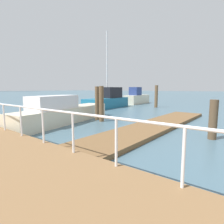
# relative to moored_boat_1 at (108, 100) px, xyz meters

# --- Properties ---
(ground_plane) EXTENTS (300.00, 300.00, 0.00)m
(ground_plane) POSITION_rel_moored_boat_1_xyz_m (-9.31, 4.03, -0.85)
(ground_plane) COLOR #476675
(floating_dock) EXTENTS (12.42, 2.00, 0.18)m
(floating_dock) POSITION_rel_moored_boat_1_xyz_m (-6.60, -8.56, -0.76)
(floating_dock) COLOR brown
(floating_dock) RESTS_ON ground_plane
(boardwalk_railing) EXTENTS (0.06, 22.48, 1.08)m
(boardwalk_railing) POSITION_rel_moored_boat_1_xyz_m (-12.46, -9.06, 0.37)
(boardwalk_railing) COLOR white
(boardwalk_railing) RESTS_ON boardwalk
(dock_piling_1) EXTENTS (0.35, 0.35, 2.44)m
(dock_piling_1) POSITION_rel_moored_boat_1_xyz_m (3.50, -4.01, 0.37)
(dock_piling_1) COLOR brown
(dock_piling_1) RESTS_ON ground_plane
(dock_piling_2) EXTENTS (0.28, 0.28, 2.21)m
(dock_piling_2) POSITION_rel_moored_boat_1_xyz_m (-6.58, -4.47, 0.26)
(dock_piling_2) COLOR brown
(dock_piling_2) RESTS_ON ground_plane
(dock_piling_4) EXTENTS (0.30, 0.30, 2.23)m
(dock_piling_4) POSITION_rel_moored_boat_1_xyz_m (-6.84, -5.08, 0.27)
(dock_piling_4) COLOR brown
(dock_piling_4) RESTS_ON ground_plane
(dock_piling_5) EXTENTS (0.33, 0.33, 1.63)m
(dock_piling_5) POSITION_rel_moored_boat_1_xyz_m (-7.15, -11.42, -0.03)
(dock_piling_5) COLOR brown
(dock_piling_5) RESTS_ON ground_plane
(moored_boat_1) EXTENTS (6.46, 2.58, 7.99)m
(moored_boat_1) POSITION_rel_moored_boat_1_xyz_m (0.00, 0.00, 0.00)
(moored_boat_1) COLOR #1E6B8C
(moored_boat_1) RESTS_ON ground_plane
(moored_boat_2) EXTENTS (7.59, 2.99, 1.68)m
(moored_boat_2) POSITION_rel_moored_boat_1_xyz_m (-8.67, -3.63, -0.21)
(moored_boat_2) COLOR beige
(moored_boat_2) RESTS_ON ground_plane
(moored_boat_3) EXTENTS (5.20, 1.90, 2.27)m
(moored_boat_3) POSITION_rel_moored_boat_1_xyz_m (6.49, 0.19, -0.04)
(moored_boat_3) COLOR beige
(moored_boat_3) RESTS_ON ground_plane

